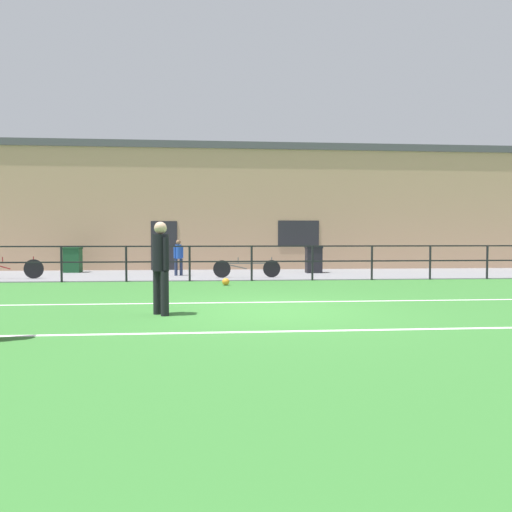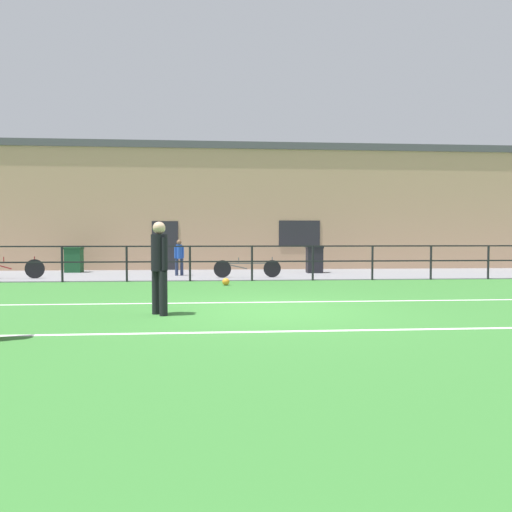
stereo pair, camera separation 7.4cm
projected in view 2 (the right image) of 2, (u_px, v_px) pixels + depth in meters
ground at (272, 311)px, 9.07m from camera, size 60.00×44.00×0.04m
field_line_touchline at (267, 302)px, 10.11m from camera, size 36.00×0.11×0.00m
field_line_hash at (287, 331)px, 6.99m from camera, size 36.00×0.11×0.00m
pavement_strip at (248, 274)px, 17.54m from camera, size 48.00×5.00×0.02m
perimeter_fence at (252, 258)px, 15.01m from camera, size 36.07×0.07×1.15m
clubhouse_facade at (243, 208)px, 21.11m from camera, size 28.00×2.56×5.50m
player_goalkeeper at (159, 262)px, 8.44m from camera, size 0.34×0.39×1.71m
soccer_ball_match at (226, 282)px, 13.65m from camera, size 0.22×0.22×0.22m
spectator_child at (179, 255)px, 16.86m from camera, size 0.34×0.23×1.30m
bicycle_parked_0 at (12, 269)px, 15.63m from camera, size 2.14×0.04×0.75m
bicycle_parked_1 at (247, 268)px, 16.05m from camera, size 2.33×0.04×0.71m
trash_bin_0 at (314, 259)px, 18.14m from camera, size 0.64×0.54×1.04m
trash_bin_1 at (74, 260)px, 18.39m from camera, size 0.65×0.55×1.00m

